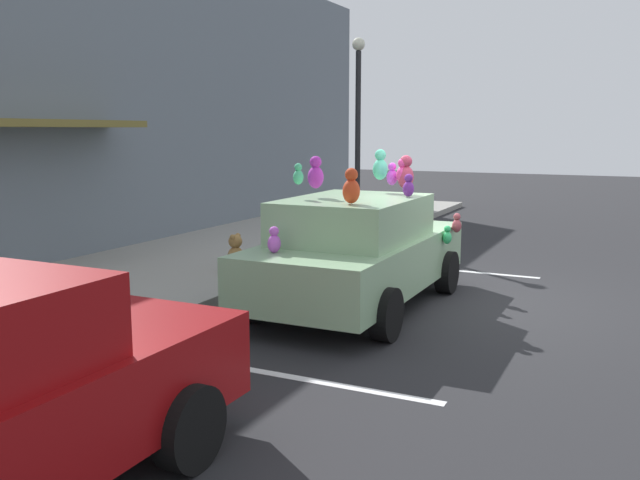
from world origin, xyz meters
TOP-DOWN VIEW (x-y plane):
  - ground_plane at (0.00, 0.00)m, footprint 60.00×60.00m
  - sidewalk at (0.00, 5.00)m, footprint 24.00×4.00m
  - storefront_building at (-0.01, 7.14)m, footprint 24.00×1.25m
  - parking_stripe_front at (2.02, 1.00)m, footprint 0.12×3.60m
  - parking_stripe_rear at (-3.82, 1.00)m, footprint 0.12×3.60m
  - plush_covered_car at (-1.02, 1.23)m, footprint 4.25×2.04m
  - teddy_bear_on_sidewalk at (-0.24, 3.73)m, footprint 0.32×0.27m
  - street_lamp_post at (4.39, 3.50)m, footprint 0.28×0.28m

SIDE VIEW (x-z plane):
  - ground_plane at x=0.00m, z-range 0.00..0.00m
  - parking_stripe_front at x=2.02m, z-range 0.00..0.01m
  - parking_stripe_rear at x=-3.82m, z-range 0.00..0.01m
  - sidewalk at x=0.00m, z-range 0.00..0.15m
  - teddy_bear_on_sidewalk at x=-0.24m, z-range 0.13..0.74m
  - plush_covered_car at x=-1.02m, z-range -0.27..1.90m
  - street_lamp_post at x=4.39m, z-range 0.60..4.86m
  - storefront_building at x=-0.01m, z-range -0.01..6.39m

